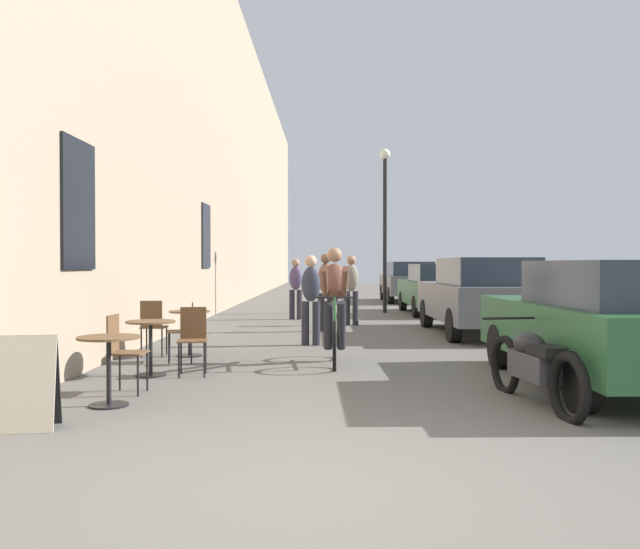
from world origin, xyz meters
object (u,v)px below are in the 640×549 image
Objects in this scene: parked_car_fourth at (408,281)px; parked_car_nearest at (604,322)px; cafe_chair_far_toward_wall at (153,324)px; pedestrian_near at (311,295)px; pedestrian_furthest at (296,285)px; cafe_table_mid at (151,336)px; cafe_table_far at (190,323)px; cyclist_on_bicycle at (335,308)px; cafe_table_near at (109,356)px; street_lamp at (385,209)px; cafe_chair_near_toward_street at (122,348)px; cafe_chair_far_toward_street at (185,327)px; parked_car_third at (436,288)px; parked_car_second at (480,295)px; cafe_chair_mid_toward_street at (193,336)px; parked_motorcycle at (534,366)px; pedestrian_mid at (326,288)px; pedestrian_far at (351,286)px; sandwich_board_sign at (25,382)px.

parked_car_nearest is at bearing -89.32° from parked_car_fourth.
pedestrian_near is (2.45, 1.50, 0.39)m from cafe_chair_far_toward_wall.
cafe_table_mid is at bearing -99.39° from pedestrian_furthest.
cyclist_on_bicycle reaches higher than cafe_table_far.
street_lamp is (3.93, 13.01, 2.59)m from cafe_table_near.
cafe_chair_near_toward_street and cafe_chair_far_toward_wall have the same top height.
parked_car_third reaches higher than cafe_chair_far_toward_street.
parked_car_second is at bearing 52.10° from cafe_table_near.
parked_car_third is at bearing 25.12° from pedestrian_furthest.
cafe_chair_far_toward_wall is (-0.51, 3.61, -0.00)m from cafe_table_near.
parked_motorcycle is (3.93, -1.80, -0.11)m from cafe_chair_mid_toward_street.
pedestrian_near is at bearing 65.56° from cafe_chair_near_toward_street.
pedestrian_mid is at bearing 73.73° from cafe_table_near.
cafe_chair_mid_toward_street is 0.55× the size of pedestrian_near.
parked_car_second reaches higher than cafe_chair_mid_toward_street.
parked_car_fourth is (-0.21, 17.55, 0.02)m from parked_car_nearest.
pedestrian_mid is 7.26m from parked_car_nearest.
street_lamp reaches higher than pedestrian_furthest.
cafe_table_mid is 0.43× the size of pedestrian_far.
street_lamp is at bearing 74.42° from pedestrian_far.
street_lamp is at bearing 160.59° from parked_car_third.
cyclist_on_bicycle is (2.35, 2.96, 0.29)m from cafe_table_near.
street_lamp is 1.14× the size of parked_car_nearest.
pedestrian_near is (-0.41, 2.14, 0.10)m from cyclist_on_bicycle.
street_lamp is at bearing 64.70° from cafe_chair_far_toward_wall.
pedestrian_furthest is at bearing 84.02° from cafe_chair_mid_toward_street.
parked_car_nearest is at bearing -22.94° from cafe_chair_far_toward_wall.
parked_car_third is (-0.01, 5.56, -0.07)m from parked_car_second.
parked_car_fourth is at bearing 63.86° from pedestrian_furthest.
parked_car_third is (3.45, 7.39, -0.16)m from pedestrian_near.
parked_motorcycle is at bearing -34.33° from cafe_chair_far_toward_street.
parked_car_second is at bearing 45.52° from cafe_chair_mid_toward_street.
cafe_chair_far_toward_wall is at bearing 138.58° from cafe_chair_far_toward_street.
parked_motorcycle is (-0.98, -12.38, -0.35)m from parked_car_third.
pedestrian_near is 0.36× the size of parked_car_second.
cyclist_on_bicycle is (2.30, -0.72, 0.29)m from cafe_table_far.
street_lamp is at bearing 43.14° from pedestrian_furthest.
pedestrian_near is at bearing -102.61° from pedestrian_far.
pedestrian_near is 5.58m from parked_motorcycle.
pedestrian_near is 0.33× the size of street_lamp.
parked_car_nearest is (5.46, -2.63, 0.26)m from cafe_table_far.
pedestrian_mid is 0.39× the size of parked_car_nearest.
parked_motorcycle is (-1.00, -6.81, -0.42)m from parked_car_second.
cafe_table_mid is at bearing -155.13° from cyclist_on_bicycle.
cyclist_on_bicycle is at bearing 24.87° from cafe_table_mid.
cafe_chair_far_toward_wall is 0.51× the size of cyclist_on_bicycle.
cafe_chair_mid_toward_street is at bearing -114.72° from pedestrian_near.
pedestrian_furthest reaches higher than cafe_chair_far_toward_street.
pedestrian_near is at bearing 68.70° from sandwich_board_sign.
cafe_table_near is 13.61m from parked_car_third.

